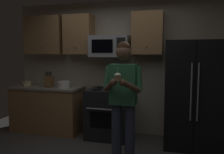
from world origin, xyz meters
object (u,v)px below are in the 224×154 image
at_px(refrigerator, 193,94).
at_px(bowl_small_colored, 27,83).
at_px(microwave, 110,46).
at_px(person, 123,95).
at_px(oven_range, 108,113).
at_px(bowl_large_white, 64,84).
at_px(knife_block, 49,81).
at_px(cupcake, 118,77).

height_order(refrigerator, bowl_small_colored, refrigerator).
bearing_deg(microwave, person, -64.47).
relative_size(microwave, person, 0.42).
distance_m(oven_range, bowl_large_white, 1.04).
distance_m(oven_range, knife_block, 1.35).
height_order(oven_range, refrigerator, refrigerator).
height_order(knife_block, bowl_small_colored, knife_block).
bearing_deg(knife_block, refrigerator, -0.21).
distance_m(refrigerator, person, 1.33).
bearing_deg(microwave, knife_block, -173.05).
distance_m(oven_range, refrigerator, 1.56).
height_order(oven_range, microwave, microwave).
bearing_deg(bowl_large_white, microwave, 9.23).
distance_m(microwave, refrigerator, 1.72).
bearing_deg(bowl_large_white, oven_range, 1.71).
bearing_deg(knife_block, bowl_large_white, 0.47).
distance_m(microwave, cupcake, 1.50).
bearing_deg(bowl_large_white, refrigerator, -0.30).
xyz_separation_m(microwave, refrigerator, (1.50, -0.16, -0.82)).
xyz_separation_m(oven_range, cupcake, (0.49, -1.24, 0.83)).
relative_size(microwave, knife_block, 2.31).
bearing_deg(bowl_small_colored, person, -22.05).
height_order(microwave, knife_block, microwave).
bearing_deg(knife_block, person, -27.13).
bearing_deg(microwave, cupcake, -70.12).
distance_m(refrigerator, knife_block, 2.72).
xyz_separation_m(bowl_large_white, bowl_small_colored, (-0.86, 0.03, -0.02)).
bearing_deg(oven_range, person, -61.61).
relative_size(knife_block, cupcake, 1.84).
bearing_deg(person, bowl_large_white, 147.67).
relative_size(knife_block, bowl_small_colored, 1.63).
bearing_deg(cupcake, microwave, 109.88).
height_order(microwave, bowl_small_colored, microwave).
relative_size(oven_range, bowl_small_colored, 4.76).
distance_m(refrigerator, cupcake, 1.61).
bearing_deg(bowl_large_white, cupcake, -41.01).
relative_size(person, cupcake, 10.13).
height_order(refrigerator, cupcake, refrigerator).
bearing_deg(cupcake, person, 90.00).
bearing_deg(person, cupcake, -90.00).
bearing_deg(refrigerator, bowl_small_colored, 179.23).
height_order(refrigerator, knife_block, refrigerator).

